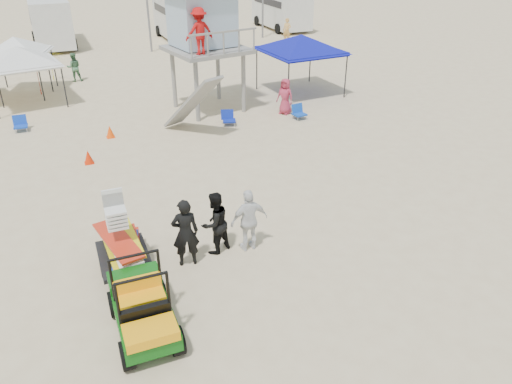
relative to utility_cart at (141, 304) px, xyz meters
name	(u,v)px	position (x,y,z in m)	size (l,w,h in m)	color
ground	(288,303)	(3.17, -0.35, -0.79)	(140.00, 140.00, 0.00)	beige
utility_cart	(141,304)	(0.00, 0.00, 0.00)	(1.19, 2.25, 1.69)	#0C5210
surf_trailer	(121,244)	(0.01, 2.33, 0.02)	(1.21, 2.18, 1.98)	black
man_left	(185,233)	(1.52, 2.03, 0.13)	(0.67, 0.44, 1.84)	black
man_mid	(215,223)	(2.37, 2.28, 0.06)	(0.83, 0.65, 1.70)	black
man_right	(249,220)	(3.22, 2.03, 0.08)	(1.02, 0.42, 1.73)	white
lifeguard_tower	(203,24)	(5.81, 13.53, 3.04)	(3.70, 3.70, 5.13)	gray
canopy_blue	(302,37)	(10.98, 14.00, 2.00)	(3.63, 3.63, 3.34)	black
canopy_white_a	(16,49)	(-1.90, 17.56, 1.81)	(3.62, 3.62, 3.15)	black
canopy_white_c	(13,40)	(-2.00, 19.45, 1.92)	(3.44, 3.44, 3.26)	black
umbrella_a	(39,79)	(-1.24, 18.95, 0.00)	(1.72, 1.76, 1.58)	#A82111
umbrella_b	(52,66)	(-0.45, 21.52, 0.00)	(1.72, 1.75, 1.58)	yellow
cone_near	(110,132)	(1.08, 11.59, -0.54)	(0.34, 0.34, 0.50)	#FF4908
cone_far	(88,157)	(-0.03, 9.32, -0.54)	(0.34, 0.34, 0.50)	red
beach_chair_a	(20,123)	(-2.24, 13.86, -0.48)	(0.56, 0.60, 0.64)	#113CB8
beach_chair_b	(298,112)	(9.14, 10.60, -0.48)	(0.60, 0.65, 0.64)	#1044B2
beach_chair_c	(228,118)	(6.00, 11.09, -0.48)	(0.67, 0.73, 0.64)	#0E239E
rv_mid_left	(50,20)	(0.17, 31.14, 1.01)	(2.65, 6.50, 3.25)	silver
rv_mid_right	(180,15)	(9.17, 29.64, 1.01)	(2.64, 7.00, 3.25)	silver
rv_far_right	(281,6)	(18.17, 31.14, 1.01)	(2.64, 6.60, 3.25)	silver
distant_beachgoers	(121,80)	(2.55, 17.27, 0.01)	(23.59, 15.16, 1.73)	#316194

